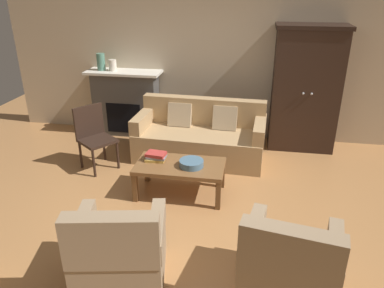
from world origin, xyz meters
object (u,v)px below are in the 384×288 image
object	(u,v)px
armoire	(305,89)
mantel_vase_cream	(113,65)
book_stack	(156,156)
mantel_vase_jade	(101,62)
armchair_near_right	(289,267)
armchair_near_left	(120,253)
fireplace	(126,102)
side_chair_wooden	(94,134)
fruit_bowl	(191,163)
couch	(200,138)
coffee_table	(180,168)

from	to	relation	value
armoire	mantel_vase_cream	bearing A→B (deg)	178.90
book_stack	mantel_vase_jade	distance (m)	2.39
armchair_near_right	armchair_near_left	bearing A→B (deg)	-177.29
armoire	book_stack	size ratio (longest dim) A/B	7.33
fireplace	mantel_vase_jade	world-z (taller)	mantel_vase_jade
armoire	mantel_vase_cream	size ratio (longest dim) A/B	10.61
side_chair_wooden	fruit_bowl	bearing A→B (deg)	-21.10
fireplace	mantel_vase_jade	bearing A→B (deg)	-177.30
side_chair_wooden	armchair_near_right	bearing A→B (deg)	-38.39
fruit_bowl	armchair_near_left	xyz separation A→B (m)	(-0.37, -1.54, -0.14)
mantel_vase_jade	side_chair_wooden	bearing A→B (deg)	-75.02
couch	book_stack	distance (m)	1.14
couch	armchair_near_left	size ratio (longest dim) A/B	2.17
armoire	coffee_table	distance (m)	2.49
fruit_bowl	side_chair_wooden	world-z (taller)	side_chair_wooden
mantel_vase_jade	side_chair_wooden	size ratio (longest dim) A/B	0.31
armoire	side_chair_wooden	distance (m)	3.26
mantel_vase_jade	armchair_near_left	xyz separation A→B (m)	(1.48, -3.41, -0.94)
armoire	couch	size ratio (longest dim) A/B	0.99
side_chair_wooden	couch	bearing A→B (deg)	21.27
armchair_near_left	side_chair_wooden	xyz separation A→B (m)	(-1.14, 2.12, 0.20)
armchair_near_left	side_chair_wooden	size ratio (longest dim) A/B	1.00
coffee_table	mantel_vase_jade	world-z (taller)	mantel_vase_jade
coffee_table	armchair_near_left	xyz separation A→B (m)	(-0.22, -1.56, -0.05)
armoire	book_stack	distance (m)	2.65
armoire	side_chair_wooden	bearing A→B (deg)	-157.63
fireplace	couch	xyz separation A→B (m)	(1.41, -0.74, -0.25)
armoire	side_chair_wooden	xyz separation A→B (m)	(-2.99, -1.23, -0.45)
fireplace	coffee_table	size ratio (longest dim) A/B	1.15
fruit_bowl	armchair_near_right	size ratio (longest dim) A/B	0.33
armoire	fruit_bowl	size ratio (longest dim) A/B	6.46
mantel_vase_jade	armchair_near_left	distance (m)	3.84
fireplace	side_chair_wooden	size ratio (longest dim) A/B	1.40
coffee_table	side_chair_wooden	world-z (taller)	side_chair_wooden
side_chair_wooden	armchair_near_left	bearing A→B (deg)	-61.80
side_chair_wooden	mantel_vase_cream	bearing A→B (deg)	96.41
fruit_bowl	armchair_near_right	distance (m)	1.83
fireplace	couch	size ratio (longest dim) A/B	0.64
mantel_vase_cream	side_chair_wooden	bearing A→B (deg)	-83.59
couch	side_chair_wooden	xyz separation A→B (m)	(-1.45, -0.56, 0.19)
mantel_vase_jade	armchair_near_right	size ratio (longest dim) A/B	0.31
couch	fireplace	bearing A→B (deg)	152.20
couch	mantel_vase_jade	bearing A→B (deg)	157.93
fireplace	mantel_vase_cream	distance (m)	0.67
mantel_vase_jade	side_chair_wooden	xyz separation A→B (m)	(0.34, -1.29, -0.75)
armchair_near_right	mantel_vase_cream	bearing A→B (deg)	129.31
couch	armchair_near_left	xyz separation A→B (m)	(-0.31, -2.68, -0.00)
couch	coffee_table	bearing A→B (deg)	-94.32
armchair_near_left	mantel_vase_jade	bearing A→B (deg)	113.50
fireplace	armchair_near_left	world-z (taller)	fireplace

